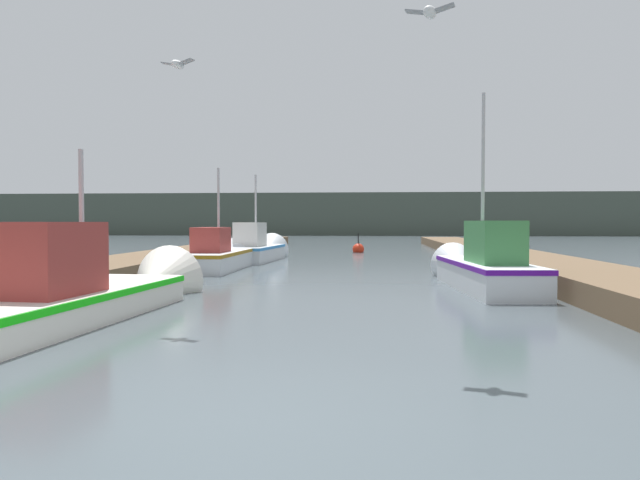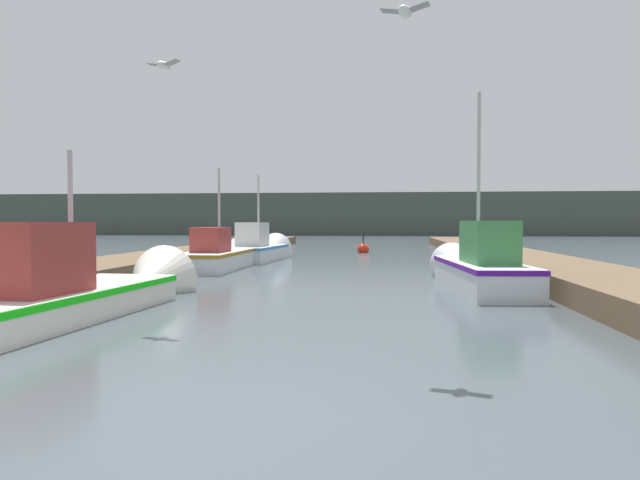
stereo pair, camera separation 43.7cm
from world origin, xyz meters
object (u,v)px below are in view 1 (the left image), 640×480
(mooring_piling_0, at_px, (484,252))
(mooring_piling_2, at_px, (486,247))
(fishing_boat_1, at_px, (480,266))
(channel_buoy, at_px, (358,249))
(seagull_1, at_px, (430,12))
(mooring_piling_3, at_px, (472,246))
(fishing_boat_0, at_px, (97,288))
(fishing_boat_2, at_px, (222,256))
(fishing_boat_3, at_px, (258,249))
(seagull_lead, at_px, (178,64))

(mooring_piling_0, xyz_separation_m, mooring_piling_2, (0.10, 0.17, 0.14))
(fishing_boat_1, bearing_deg, channel_buoy, 97.41)
(mooring_piling_0, bearing_deg, fishing_boat_1, -102.28)
(fishing_boat_1, height_order, seagull_1, fishing_boat_1)
(mooring_piling_0, bearing_deg, mooring_piling_3, 90.62)
(mooring_piling_3, distance_m, channel_buoy, 8.45)
(fishing_boat_0, height_order, mooring_piling_2, fishing_boat_0)
(mooring_piling_2, distance_m, seagull_1, 13.39)
(fishing_boat_2, xyz_separation_m, fishing_boat_3, (0.43, 3.92, 0.03))
(mooring_piling_2, xyz_separation_m, channel_buoy, (-4.37, 9.22, -0.52))
(mooring_piling_2, relative_size, channel_buoy, 1.26)
(fishing_boat_1, distance_m, seagull_1, 8.01)
(mooring_piling_2, distance_m, mooring_piling_3, 1.94)
(fishing_boat_1, distance_m, seagull_lead, 8.20)
(fishing_boat_2, height_order, seagull_lead, seagull_lead)
(fishing_boat_0, bearing_deg, channel_buoy, 82.20)
(mooring_piling_3, bearing_deg, fishing_boat_2, -162.79)
(fishing_boat_0, xyz_separation_m, mooring_piling_3, (8.33, 11.86, 0.25))
(mooring_piling_0, bearing_deg, seagull_1, -104.09)
(fishing_boat_1, height_order, seagull_lead, fishing_boat_1)
(fishing_boat_1, xyz_separation_m, channel_buoy, (-3.09, 14.83, -0.33))
(fishing_boat_2, distance_m, seagull_lead, 10.68)
(seagull_lead, relative_size, seagull_1, 1.00)
(fishing_boat_1, height_order, mooring_piling_3, fishing_boat_1)
(mooring_piling_0, height_order, seagull_lead, seagull_lead)
(fishing_boat_2, distance_m, channel_buoy, 10.85)
(fishing_boat_2, xyz_separation_m, mooring_piling_0, (8.60, 0.55, 0.14))
(mooring_piling_0, relative_size, seagull_lead, 1.95)
(mooring_piling_0, height_order, mooring_piling_3, mooring_piling_3)
(mooring_piling_2, bearing_deg, fishing_boat_0, -130.39)
(fishing_boat_2, xyz_separation_m, seagull_lead, (1.91, -9.91, 3.52))
(mooring_piling_2, relative_size, mooring_piling_3, 1.04)
(fishing_boat_3, distance_m, mooring_piling_0, 8.84)
(mooring_piling_3, bearing_deg, mooring_piling_0, -89.38)
(fishing_boat_0, height_order, seagull_1, seagull_1)
(fishing_boat_2, relative_size, fishing_boat_3, 1.09)
(fishing_boat_2, relative_size, seagull_1, 9.88)
(mooring_piling_2, bearing_deg, fishing_boat_3, 158.85)
(mooring_piling_3, bearing_deg, fishing_boat_1, -98.75)
(channel_buoy, bearing_deg, seagull_1, -86.98)
(fishing_boat_1, height_order, fishing_boat_3, fishing_boat_1)
(fishing_boat_0, bearing_deg, mooring_piling_2, 53.83)
(channel_buoy, relative_size, seagull_lead, 1.93)
(fishing_boat_1, distance_m, mooring_piling_0, 5.57)
(fishing_boat_3, height_order, seagull_1, seagull_1)
(seagull_1, bearing_deg, channel_buoy, -69.67)
(fishing_boat_3, height_order, mooring_piling_2, fishing_boat_3)
(mooring_piling_3, height_order, channel_buoy, mooring_piling_3)
(fishing_boat_0, height_order, fishing_boat_1, fishing_boat_1)
(mooring_piling_3, relative_size, seagull_lead, 2.36)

